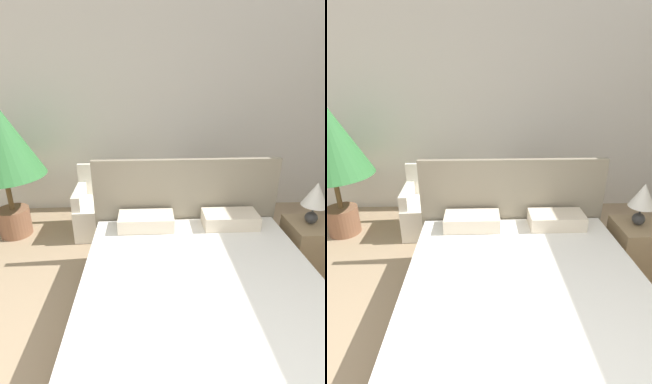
{
  "view_description": "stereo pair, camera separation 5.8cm",
  "coord_description": "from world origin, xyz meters",
  "views": [
    {
      "loc": [
        -0.27,
        -0.54,
        1.96
      ],
      "look_at": [
        -0.1,
        2.64,
        0.65
      ],
      "focal_mm": 28.0,
      "sensor_mm": 36.0,
      "label": 1
    },
    {
      "loc": [
        -0.21,
        -0.54,
        1.96
      ],
      "look_at": [
        -0.1,
        2.64,
        0.65
      ],
      "focal_mm": 28.0,
      "sensor_mm": 36.0,
      "label": 2
    }
  ],
  "objects": [
    {
      "name": "bed",
      "position": [
        0.13,
        1.26,
        0.27
      ],
      "size": [
        1.9,
        2.25,
        1.14
      ],
      "color": "#8C7A5B",
      "rests_on": "ground_plane"
    },
    {
      "name": "table_lamp",
      "position": [
        1.36,
        2.04,
        0.81
      ],
      "size": [
        0.25,
        0.25,
        0.43
      ],
      "color": "#333333",
      "rests_on": "nightstand"
    },
    {
      "name": "armchair_near_window_left",
      "position": [
        -0.83,
        2.98,
        0.26
      ],
      "size": [
        0.69,
        0.68,
        0.82
      ],
      "rotation": [
        0.0,
        0.0,
        0.03
      ],
      "color": "silver",
      "rests_on": "ground_plane"
    },
    {
      "name": "nightstand",
      "position": [
        1.36,
        2.02,
        0.26
      ],
      "size": [
        0.41,
        0.46,
        0.53
      ],
      "color": "#937A56",
      "rests_on": "ground_plane"
    },
    {
      "name": "armchair_near_window_right",
      "position": [
        0.19,
        2.98,
        0.26
      ],
      "size": [
        0.68,
        0.67,
        0.82
      ],
      "rotation": [
        0.0,
        0.0,
        0.02
      ],
      "color": "silver",
      "rests_on": "ground_plane"
    },
    {
      "name": "wall_back",
      "position": [
        0.0,
        3.71,
        1.45
      ],
      "size": [
        10.0,
        0.06,
        2.9
      ],
      "color": "silver",
      "rests_on": "ground_plane"
    }
  ]
}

